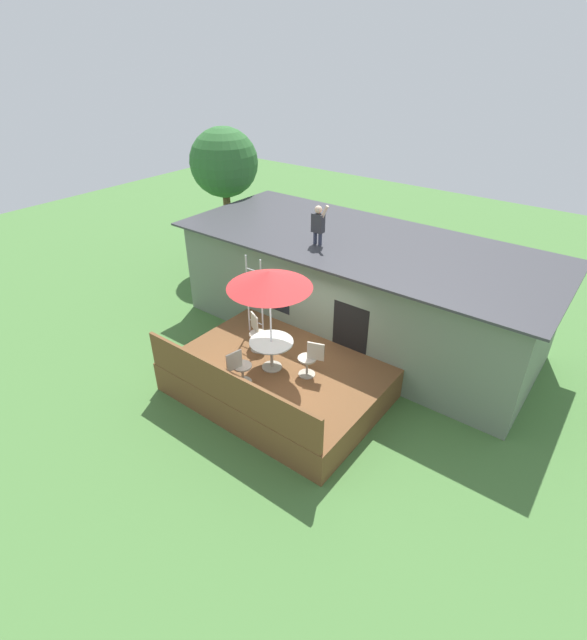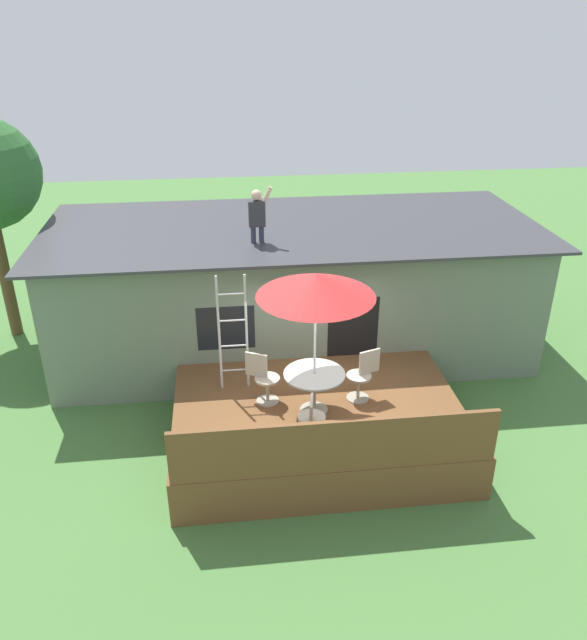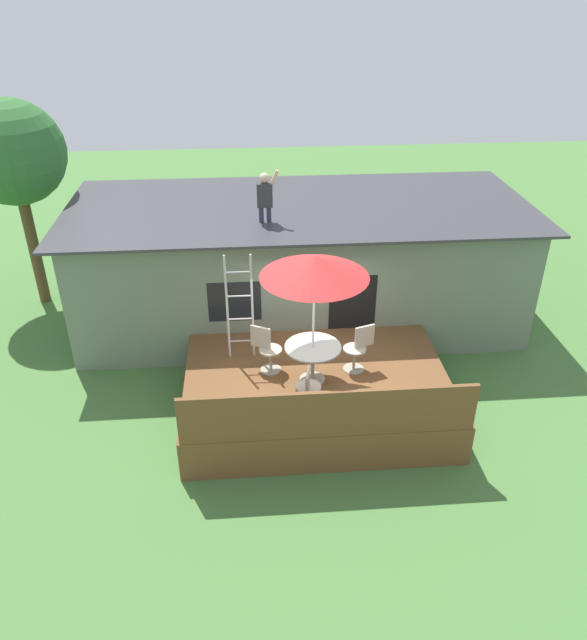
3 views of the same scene
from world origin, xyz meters
name	(u,v)px [view 2 (image 2 of 3)]	position (x,y,z in m)	size (l,w,h in m)	color
ground_plane	(316,440)	(0.00, 0.00, 0.00)	(40.00, 40.00, 0.00)	#477538
house	(293,288)	(0.00, 3.60, 1.44)	(10.50, 4.50, 2.88)	slate
deck	(317,421)	(0.00, 0.00, 0.40)	(5.00, 3.74, 0.80)	brown
deck_railing	(336,446)	(0.00, -1.82, 1.25)	(4.90, 0.08, 0.90)	brown
patio_table	(314,382)	(-0.09, -0.23, 1.39)	(1.04, 1.04, 0.74)	#A59E8C
patio_umbrella	(316,285)	(-0.09, -0.23, 3.15)	(1.90, 1.90, 2.54)	silver
step_ladder	(233,333)	(-1.41, 0.70, 1.90)	(0.52, 0.04, 2.20)	silver
person_figure	(257,212)	(-0.80, 2.63, 3.49)	(0.47, 0.20, 1.11)	#33384C
patio_chair_left	(263,378)	(-0.92, 0.19, 1.26)	(0.59, 0.44, 0.92)	#A59E8C
patio_chair_right	(362,375)	(0.81, 0.08, 1.26)	(0.61, 0.44, 0.92)	#A59E8C
patio_chair_near	(312,420)	(-0.27, -1.14, 1.26)	(0.44, 0.62, 0.92)	#A59E8C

